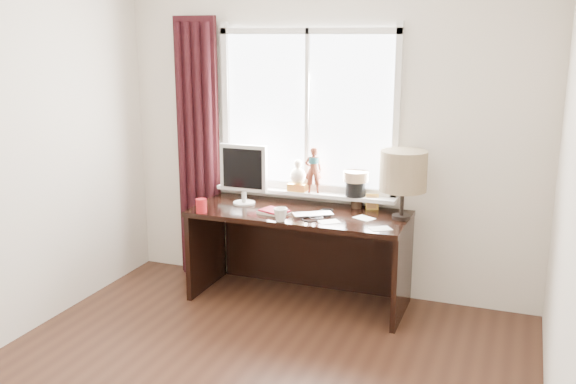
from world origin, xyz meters
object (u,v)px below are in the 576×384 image
at_px(monitor, 243,171).
at_px(laptop, 313,215).
at_px(red_cup, 201,206).
at_px(desk, 303,238).
at_px(mug, 280,214).
at_px(table_lamp, 403,172).

bearing_deg(monitor, laptop, -12.40).
xyz_separation_m(red_cup, desk, (0.70, 0.40, -0.30)).
xyz_separation_m(mug, red_cup, (-0.66, 0.00, 0.00)).
relative_size(mug, table_lamp, 0.20).
xyz_separation_m(mug, table_lamp, (0.83, 0.38, 0.31)).
distance_m(laptop, mug, 0.29).
bearing_deg(red_cup, mug, 0.00).
xyz_separation_m(desk, table_lamp, (0.79, -0.02, 0.61)).
height_order(mug, monitor, monitor).
xyz_separation_m(red_cup, monitor, (0.20, 0.36, 0.22)).
bearing_deg(desk, monitor, -175.48).
xyz_separation_m(red_cup, table_lamp, (1.49, 0.38, 0.31)).
bearing_deg(mug, red_cup, 180.00).
height_order(laptop, desk, laptop).
bearing_deg(mug, laptop, 49.42).
bearing_deg(red_cup, desk, 29.56).
bearing_deg(laptop, monitor, 135.61).
relative_size(red_cup, table_lamp, 0.21).
distance_m(desk, table_lamp, 1.00).
bearing_deg(table_lamp, red_cup, -165.76).
distance_m(mug, monitor, 0.62).
xyz_separation_m(laptop, red_cup, (-0.84, -0.22, 0.04)).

